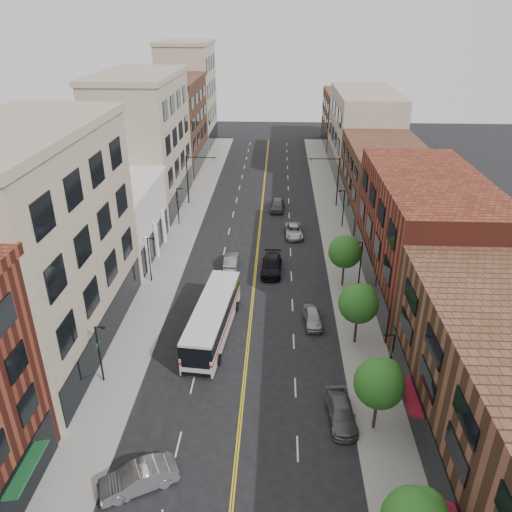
# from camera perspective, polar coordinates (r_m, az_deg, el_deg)

# --- Properties ---
(ground) EXTENTS (220.00, 220.00, 0.00)m
(ground) POSITION_cam_1_polar(r_m,az_deg,el_deg) (34.38, -2.41, -23.36)
(ground) COLOR black
(ground) RESTS_ON ground
(sidewalk_left) EXTENTS (4.00, 110.00, 0.15)m
(sidewalk_left) POSITION_cam_1_polar(r_m,az_deg,el_deg) (64.03, -8.70, 1.91)
(sidewalk_left) COLOR gray
(sidewalk_left) RESTS_ON ground
(sidewalk_right) EXTENTS (4.00, 110.00, 0.15)m
(sidewalk_right) POSITION_cam_1_polar(r_m,az_deg,el_deg) (63.29, 9.37, 1.56)
(sidewalk_right) COLOR gray
(sidewalk_right) RESTS_ON ground
(bldg_l_tanoffice) EXTENTS (10.00, 22.00, 18.00)m
(bldg_l_tanoffice) POSITION_cam_1_polar(r_m,az_deg,el_deg) (43.64, -23.93, 0.71)
(bldg_l_tanoffice) COLOR gray
(bldg_l_tanoffice) RESTS_ON ground
(bldg_l_white) EXTENTS (10.00, 14.00, 8.00)m
(bldg_l_white) POSITION_cam_1_polar(r_m,az_deg,el_deg) (60.75, -16.15, 3.80)
(bldg_l_white) COLOR silver
(bldg_l_white) RESTS_ON ground
(bldg_l_far_a) EXTENTS (10.00, 20.00, 18.00)m
(bldg_l_far_a) POSITION_cam_1_polar(r_m,az_deg,el_deg) (74.76, -12.71, 12.39)
(bldg_l_far_a) COLOR gray
(bldg_l_far_a) RESTS_ON ground
(bldg_l_far_b) EXTENTS (10.00, 20.00, 15.00)m
(bldg_l_far_b) POSITION_cam_1_polar(r_m,az_deg,el_deg) (94.07, -9.57, 14.50)
(bldg_l_far_b) COLOR brown
(bldg_l_far_b) RESTS_ON ground
(bldg_l_far_c) EXTENTS (10.00, 16.00, 20.00)m
(bldg_l_far_c) POSITION_cam_1_polar(r_m,az_deg,el_deg) (111.04, -7.77, 17.70)
(bldg_l_far_c) COLOR gray
(bldg_l_far_c) RESTS_ON ground
(bldg_r_mid) EXTENTS (10.00, 22.00, 12.00)m
(bldg_r_mid) POSITION_cam_1_polar(r_m,az_deg,el_deg) (52.45, 18.67, 2.21)
(bldg_r_mid) COLOR #5D2218
(bldg_r_mid) RESTS_ON ground
(bldg_r_far_a) EXTENTS (10.00, 20.00, 10.00)m
(bldg_r_far_a) POSITION_cam_1_polar(r_m,az_deg,el_deg) (71.91, 14.45, 8.33)
(bldg_r_far_a) COLOR brown
(bldg_r_far_a) RESTS_ON ground
(bldg_r_far_b) EXTENTS (10.00, 22.00, 14.00)m
(bldg_r_far_b) POSITION_cam_1_polar(r_m,az_deg,el_deg) (91.38, 12.17, 13.62)
(bldg_r_far_b) COLOR gray
(bldg_r_far_b) RESTS_ON ground
(bldg_r_far_c) EXTENTS (10.00, 18.00, 11.00)m
(bldg_r_far_c) POSITION_cam_1_polar(r_m,az_deg,el_deg) (111.07, 10.57, 15.15)
(bldg_r_far_c) COLOR brown
(bldg_r_far_c) RESTS_ON ground
(tree_r_1) EXTENTS (3.40, 3.40, 5.59)m
(tree_r_1) POSITION_cam_1_polar(r_m,az_deg,el_deg) (34.97, 14.04, -13.77)
(tree_r_1) COLOR black
(tree_r_1) RESTS_ON sidewalk_right
(tree_r_2) EXTENTS (3.40, 3.40, 5.59)m
(tree_r_2) POSITION_cam_1_polar(r_m,az_deg,el_deg) (42.98, 11.74, -5.20)
(tree_r_2) COLOR black
(tree_r_2) RESTS_ON sidewalk_right
(tree_r_3) EXTENTS (3.40, 3.40, 5.59)m
(tree_r_3) POSITION_cam_1_polar(r_m,az_deg,el_deg) (51.69, 10.23, 0.59)
(tree_r_3) COLOR black
(tree_r_3) RESTS_ON sidewalk_right
(lamp_l_1) EXTENTS (0.81, 0.55, 5.05)m
(lamp_l_1) POSITION_cam_1_polar(r_m,az_deg,el_deg) (40.31, -17.45, -10.29)
(lamp_l_1) COLOR black
(lamp_l_1) RESTS_ON sidewalk_left
(lamp_l_2) EXTENTS (0.81, 0.55, 5.05)m
(lamp_l_2) POSITION_cam_1_polar(r_m,az_deg,el_deg) (53.34, -12.06, -0.13)
(lamp_l_2) COLOR black
(lamp_l_2) RESTS_ON sidewalk_left
(lamp_l_3) EXTENTS (0.81, 0.55, 5.05)m
(lamp_l_3) POSITION_cam_1_polar(r_m,az_deg,el_deg) (67.66, -8.89, 5.91)
(lamp_l_3) COLOR black
(lamp_l_3) RESTS_ON sidewalk_left
(lamp_r_1) EXTENTS (0.81, 0.55, 5.05)m
(lamp_r_1) POSITION_cam_1_polar(r_m,az_deg,el_deg) (39.00, 15.14, -11.32)
(lamp_r_1) COLOR black
(lamp_r_1) RESTS_ON sidewalk_right
(lamp_r_2) EXTENTS (0.81, 0.55, 5.05)m
(lamp_r_2) POSITION_cam_1_polar(r_m,az_deg,el_deg) (52.36, 11.83, -0.62)
(lamp_r_2) COLOR black
(lamp_r_2) RESTS_ON sidewalk_right
(lamp_r_3) EXTENTS (0.81, 0.55, 5.05)m
(lamp_r_3) POSITION_cam_1_polar(r_m,az_deg,el_deg) (66.89, 9.93, 5.59)
(lamp_r_3) COLOR black
(lamp_r_3) RESTS_ON sidewalk_right
(signal_mast_left) EXTENTS (4.49, 0.18, 7.20)m
(signal_mast_left) POSITION_cam_1_polar(r_m,az_deg,el_deg) (74.45, -7.31, 9.27)
(signal_mast_left) COLOR black
(signal_mast_left) RESTS_ON sidewalk_left
(signal_mast_right) EXTENTS (4.49, 0.18, 7.20)m
(signal_mast_right) POSITION_cam_1_polar(r_m,az_deg,el_deg) (73.80, 8.81, 9.02)
(signal_mast_right) COLOR black
(signal_mast_right) RESTS_ON sidewalk_right
(city_bus) EXTENTS (3.92, 12.61, 3.19)m
(city_bus) POSITION_cam_1_polar(r_m,az_deg,el_deg) (44.51, -4.96, -6.95)
(city_bus) COLOR silver
(city_bus) RESTS_ON ground
(car_angle_a) EXTENTS (4.28, 3.78, 1.40)m
(car_angle_a) POSITION_cam_1_polar(r_m,az_deg,el_deg) (34.00, -12.88, -23.16)
(car_angle_a) COLOR #B8BCC0
(car_angle_a) RESTS_ON ground
(car_angle_b) EXTENTS (4.99, 3.66, 1.57)m
(car_angle_b) POSITION_cam_1_polar(r_m,az_deg,el_deg) (33.77, -13.33, -23.45)
(car_angle_b) COLOR #ADB1B5
(car_angle_b) RESTS_ON ground
(car_parked_mid) EXTENTS (2.21, 4.70, 1.33)m
(car_parked_mid) POSITION_cam_1_polar(r_m,az_deg,el_deg) (37.34, 9.70, -17.31)
(car_parked_mid) COLOR #535257
(car_parked_mid) RESTS_ON ground
(car_parked_far) EXTENTS (1.91, 4.09, 1.35)m
(car_parked_far) POSITION_cam_1_polar(r_m,az_deg,el_deg) (46.72, 6.51, -6.99)
(car_parked_far) COLOR gray
(car_parked_far) RESTS_ON ground
(car_lane_behind) EXTENTS (1.57, 4.33, 1.42)m
(car_lane_behind) POSITION_cam_1_polar(r_m,az_deg,el_deg) (56.49, -2.87, -0.54)
(car_lane_behind) COLOR #56565C
(car_lane_behind) RESTS_ON ground
(car_lane_a) EXTENTS (2.37, 5.48, 1.57)m
(car_lane_a) POSITION_cam_1_polar(r_m,az_deg,el_deg) (55.21, 1.80, -1.10)
(car_lane_a) COLOR black
(car_lane_a) RESTS_ON ground
(car_lane_b) EXTENTS (2.45, 4.94, 1.34)m
(car_lane_b) POSITION_cam_1_polar(r_m,az_deg,el_deg) (64.39, 4.34, 2.88)
(car_lane_b) COLOR #B1B2B9
(car_lane_b) RESTS_ON ground
(car_lane_c) EXTENTS (2.16, 4.79, 1.60)m
(car_lane_c) POSITION_cam_1_polar(r_m,az_deg,el_deg) (72.72, 2.47, 5.84)
(car_lane_c) COLOR #424246
(car_lane_c) RESTS_ON ground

